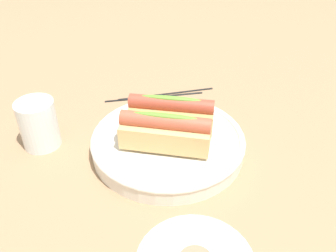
{
  "coord_description": "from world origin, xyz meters",
  "views": [
    {
      "loc": [
        0.04,
        0.53,
        0.42
      ],
      "look_at": [
        0.01,
        0.01,
        0.05
      ],
      "focal_mm": 39.01,
      "sensor_mm": 36.0,
      "label": 1
    }
  ],
  "objects_px": {
    "water_glass": "(39,126)",
    "chopstick_near": "(154,96)",
    "hotdog_back": "(165,132)",
    "serving_bowl": "(168,142)",
    "hotdog_front": "(171,114)",
    "chopstick_far": "(167,93)"
  },
  "relations": [
    {
      "from": "water_glass",
      "to": "chopstick_far",
      "type": "xyz_separation_m",
      "value": [
        -0.24,
        -0.17,
        -0.04
      ]
    },
    {
      "from": "chopstick_near",
      "to": "serving_bowl",
      "type": "bearing_deg",
      "value": 89.07
    },
    {
      "from": "serving_bowl",
      "to": "hotdog_back",
      "type": "height_order",
      "value": "hotdog_back"
    },
    {
      "from": "water_glass",
      "to": "chopstick_far",
      "type": "bearing_deg",
      "value": -145.13
    },
    {
      "from": "hotdog_front",
      "to": "water_glass",
      "type": "relative_size",
      "value": 1.75
    },
    {
      "from": "water_glass",
      "to": "chopstick_near",
      "type": "bearing_deg",
      "value": -143.54
    },
    {
      "from": "hotdog_front",
      "to": "hotdog_back",
      "type": "xyz_separation_m",
      "value": [
        0.01,
        0.05,
        0.0
      ]
    },
    {
      "from": "hotdog_front",
      "to": "water_glass",
      "type": "xyz_separation_m",
      "value": [
        0.24,
        -0.01,
        -0.02
      ]
    },
    {
      "from": "serving_bowl",
      "to": "water_glass",
      "type": "bearing_deg",
      "value": -7.86
    },
    {
      "from": "serving_bowl",
      "to": "water_glass",
      "type": "height_order",
      "value": "water_glass"
    },
    {
      "from": "water_glass",
      "to": "chopstick_near",
      "type": "height_order",
      "value": "water_glass"
    },
    {
      "from": "hotdog_front",
      "to": "chopstick_far",
      "type": "height_order",
      "value": "hotdog_front"
    },
    {
      "from": "hotdog_back",
      "to": "water_glass",
      "type": "height_order",
      "value": "hotdog_back"
    },
    {
      "from": "chopstick_near",
      "to": "chopstick_far",
      "type": "bearing_deg",
      "value": -165.21
    },
    {
      "from": "serving_bowl",
      "to": "hotdog_front",
      "type": "bearing_deg",
      "value": -102.75
    },
    {
      "from": "hotdog_back",
      "to": "water_glass",
      "type": "relative_size",
      "value": 1.75
    },
    {
      "from": "water_glass",
      "to": "chopstick_near",
      "type": "distance_m",
      "value": 0.26
    },
    {
      "from": "chopstick_near",
      "to": "hotdog_front",
      "type": "bearing_deg",
      "value": 92.19
    },
    {
      "from": "serving_bowl",
      "to": "chopstick_near",
      "type": "distance_m",
      "value": 0.19
    },
    {
      "from": "serving_bowl",
      "to": "chopstick_far",
      "type": "bearing_deg",
      "value": -92.87
    },
    {
      "from": "serving_bowl",
      "to": "chopstick_far",
      "type": "distance_m",
      "value": 0.2
    },
    {
      "from": "hotdog_back",
      "to": "water_glass",
      "type": "distance_m",
      "value": 0.23
    }
  ]
}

